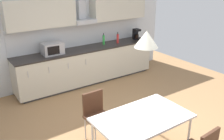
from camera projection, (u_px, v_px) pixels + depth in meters
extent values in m
cube|color=#9E754C|center=(127.00, 133.00, 4.56)|extent=(8.10, 8.33, 0.02)
cube|color=silver|center=(59.00, 32.00, 6.24)|extent=(6.48, 0.10, 2.72)
cube|color=#333333|center=(88.00, 80.00, 6.73)|extent=(3.63, 0.60, 0.05)
cube|color=beige|center=(88.00, 65.00, 6.57)|extent=(3.78, 0.65, 0.85)
cube|color=#282321|center=(87.00, 49.00, 6.41)|extent=(3.80, 0.67, 0.03)
cube|color=silver|center=(28.00, 75.00, 5.36)|extent=(0.01, 0.01, 0.14)
cube|color=silver|center=(49.00, 70.00, 5.61)|extent=(0.01, 0.01, 0.14)
cube|color=silver|center=(68.00, 66.00, 5.86)|extent=(0.01, 0.01, 0.14)
cube|color=silver|center=(86.00, 62.00, 6.11)|extent=(0.01, 0.01, 0.14)
cube|color=silver|center=(81.00, 35.00, 6.55)|extent=(3.78, 0.02, 0.57)
cube|color=beige|center=(40.00, 14.00, 5.61)|extent=(1.62, 0.34, 0.65)
cube|color=beige|center=(118.00, 7.00, 6.76)|extent=(1.62, 0.34, 0.65)
cube|color=#B7BABF|center=(84.00, 21.00, 6.27)|extent=(0.55, 0.40, 0.10)
cube|color=#B7BABF|center=(81.00, 8.00, 6.25)|extent=(0.20, 0.16, 0.60)
cube|color=#ADADB2|center=(52.00, 48.00, 5.87)|extent=(0.48, 0.34, 0.28)
cube|color=black|center=(54.00, 51.00, 5.71)|extent=(0.29, 0.01, 0.20)
cube|color=black|center=(136.00, 39.00, 7.27)|extent=(0.18, 0.18, 0.02)
cylinder|color=black|center=(137.00, 37.00, 7.24)|extent=(0.12, 0.12, 0.12)
cube|color=black|center=(135.00, 34.00, 7.26)|extent=(0.16, 0.08, 0.30)
cube|color=black|center=(137.00, 30.00, 7.17)|extent=(0.18, 0.16, 0.06)
cylinder|color=red|center=(118.00, 39.00, 6.81)|extent=(0.06, 0.06, 0.25)
cylinder|color=black|center=(118.00, 33.00, 6.76)|extent=(0.03, 0.03, 0.06)
cylinder|color=green|center=(104.00, 40.00, 6.67)|extent=(0.06, 0.06, 0.26)
cylinder|color=black|center=(104.00, 34.00, 6.61)|extent=(0.02, 0.02, 0.06)
cube|color=white|center=(142.00, 118.00, 3.68)|extent=(1.41, 0.86, 0.04)
cylinder|color=silver|center=(189.00, 136.00, 3.87)|extent=(0.04, 0.04, 0.70)
cylinder|color=silver|center=(155.00, 115.00, 4.44)|extent=(0.04, 0.04, 0.70)
cube|color=#4C2D1E|center=(99.00, 118.00, 4.18)|extent=(0.40, 0.40, 0.04)
cube|color=#4C2D1E|center=(93.00, 102.00, 4.24)|extent=(0.38, 0.04, 0.40)
cylinder|color=silver|center=(113.00, 131.00, 4.22)|extent=(0.02, 0.02, 0.43)
cylinder|color=silver|center=(95.00, 139.00, 4.04)|extent=(0.02, 0.02, 0.43)
cylinder|color=silver|center=(102.00, 122.00, 4.48)|extent=(0.02, 0.02, 0.43)
cylinder|color=silver|center=(85.00, 129.00, 4.30)|extent=(0.02, 0.02, 0.43)
cone|color=silver|center=(146.00, 39.00, 3.26)|extent=(0.32, 0.32, 0.22)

